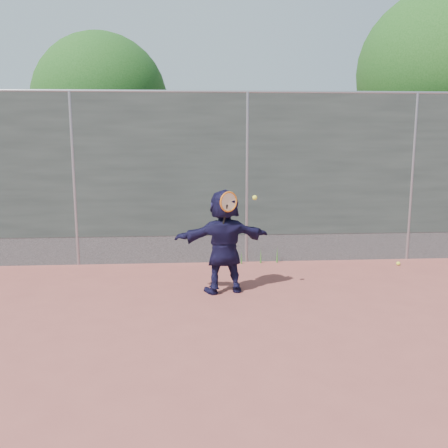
{
  "coord_description": "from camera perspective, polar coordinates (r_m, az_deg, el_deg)",
  "views": [
    {
      "loc": [
        -1.01,
        -5.25,
        2.31
      ],
      "look_at": [
        -0.52,
        1.79,
        1.01
      ],
      "focal_mm": 40.0,
      "sensor_mm": 36.0,
      "label": 1
    }
  ],
  "objects": [
    {
      "name": "ground",
      "position": [
        5.83,
        6.52,
        -13.02
      ],
      "size": [
        80.0,
        80.0,
        0.0
      ],
      "primitive_type": "plane",
      "color": "#9E4C42",
      "rests_on": "ground"
    },
    {
      "name": "player",
      "position": [
        7.23,
        0.0,
        -1.98
      ],
      "size": [
        1.47,
        0.71,
        1.52
      ],
      "primitive_type": "imported",
      "rotation": [
        0.0,
        0.0,
        3.33
      ],
      "color": "black",
      "rests_on": "ground"
    },
    {
      "name": "ball_ground",
      "position": [
        9.36,
        19.29,
        -4.28
      ],
      "size": [
        0.07,
        0.07,
        0.07
      ],
      "primitive_type": "sphere",
      "color": "yellow",
      "rests_on": "ground"
    },
    {
      "name": "fence",
      "position": [
        8.84,
        2.63,
        5.66
      ],
      "size": [
        20.0,
        0.06,
        3.03
      ],
      "color": "#38423D",
      "rests_on": "ground"
    },
    {
      "name": "swing_action",
      "position": [
        6.94,
        0.8,
        2.46
      ],
      "size": [
        0.54,
        0.18,
        0.51
      ],
      "color": "orange",
      "rests_on": "ground"
    },
    {
      "name": "tree_right",
      "position": [
        12.45,
        24.15,
        14.96
      ],
      "size": [
        3.78,
        3.6,
        5.39
      ],
      "color": "#382314",
      "rests_on": "ground"
    },
    {
      "name": "tree_left",
      "position": [
        11.96,
        -13.13,
        13.15
      ],
      "size": [
        3.15,
        3.0,
        4.53
      ],
      "color": "#382314",
      "rests_on": "ground"
    },
    {
      "name": "weed_clump",
      "position": [
        9.0,
        4.5,
        -3.63
      ],
      "size": [
        0.68,
        0.07,
        0.3
      ],
      "color": "#387226",
      "rests_on": "ground"
    }
  ]
}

